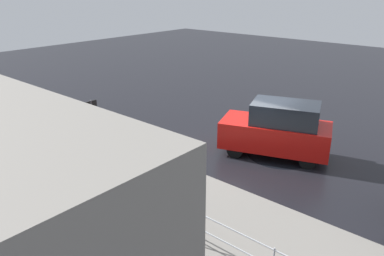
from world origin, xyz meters
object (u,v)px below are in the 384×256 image
at_px(pedestrian, 102,129).
at_px(sign_post, 93,123).
at_px(moving_hatchback, 278,129).
at_px(fire_hydrant, 126,139).

distance_m(pedestrian, sign_post, 2.03).
relative_size(moving_hatchback, sign_post, 1.77).
height_order(moving_hatchback, fire_hydrant, moving_hatchback).
xyz_separation_m(pedestrian, sign_post, (-1.31, 1.26, 0.90)).
distance_m(moving_hatchback, sign_post, 6.57).
bearing_deg(moving_hatchback, fire_hydrant, 34.55).
bearing_deg(sign_post, pedestrian, -43.79).
xyz_separation_m(moving_hatchback, sign_post, (4.36, 4.88, 0.55)).
bearing_deg(pedestrian, sign_post, 136.21).
relative_size(fire_hydrant, sign_post, 0.33).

